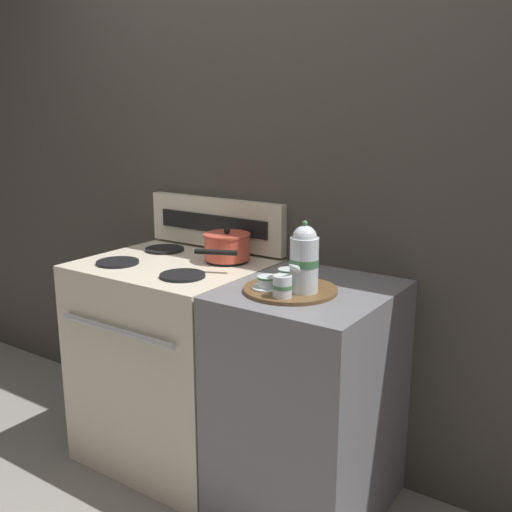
% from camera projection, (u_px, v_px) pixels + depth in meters
% --- Properties ---
extents(ground_plane, '(6.00, 6.00, 0.00)m').
position_uv_depth(ground_plane, '(230.00, 472.00, 2.67)').
color(ground_plane, gray).
extents(wall_back, '(6.00, 0.05, 2.20)m').
position_uv_depth(wall_back, '(274.00, 218.00, 2.69)').
color(wall_back, '#423D38').
rests_on(wall_back, ground).
extents(stove, '(0.77, 0.69, 0.94)m').
position_uv_depth(stove, '(176.00, 360.00, 2.72)').
color(stove, beige).
rests_on(stove, ground).
extents(control_panel, '(0.76, 0.05, 0.23)m').
position_uv_depth(control_panel, '(216.00, 223.00, 2.83)').
color(control_panel, beige).
rests_on(control_panel, stove).
extents(side_counter, '(0.58, 0.66, 0.93)m').
position_uv_depth(side_counter, '(308.00, 401.00, 2.35)').
color(side_counter, slate).
rests_on(side_counter, ground).
extents(saucepan, '(0.26, 0.32, 0.14)m').
position_uv_depth(saucepan, '(227.00, 246.00, 2.61)').
color(saucepan, '#D14C38').
rests_on(saucepan, stove).
extents(serving_tray, '(0.35, 0.35, 0.01)m').
position_uv_depth(serving_tray, '(290.00, 290.00, 2.20)').
color(serving_tray, brown).
rests_on(serving_tray, side_counter).
extents(teapot, '(0.11, 0.17, 0.26)m').
position_uv_depth(teapot, '(304.00, 259.00, 2.12)').
color(teapot, silver).
rests_on(teapot, serving_tray).
extents(teacup_left, '(0.12, 0.12, 0.05)m').
position_uv_depth(teacup_left, '(288.00, 275.00, 2.29)').
color(teacup_left, silver).
rests_on(teacup_left, serving_tray).
extents(teacup_right, '(0.12, 0.12, 0.05)m').
position_uv_depth(teacup_right, '(268.00, 282.00, 2.19)').
color(teacup_right, silver).
rests_on(teacup_right, serving_tray).
extents(creamer_jug, '(0.07, 0.07, 0.08)m').
position_uv_depth(creamer_jug, '(282.00, 286.00, 2.08)').
color(creamer_jug, silver).
rests_on(creamer_jug, serving_tray).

